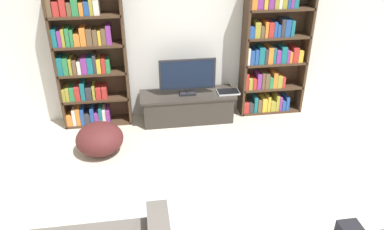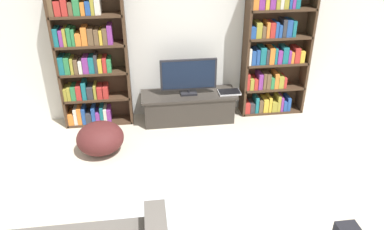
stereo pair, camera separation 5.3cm
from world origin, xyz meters
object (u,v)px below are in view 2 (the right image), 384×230
bookshelf_left (89,60)px  television (189,76)px  tv_stand (189,106)px  beanbag_ottoman (100,138)px  laptop (229,92)px  bookshelf_right (273,52)px

bookshelf_left → television: bookshelf_left is taller
tv_stand → beanbag_ottoman: bearing=-150.7°
television → laptop: 0.67m
laptop → beanbag_ottoman: size_ratio=0.53×
bookshelf_right → television: bearing=-173.8°
bookshelf_left → bookshelf_right: size_ratio=1.00×
tv_stand → laptop: 0.65m
bookshelf_left → beanbag_ottoman: (0.13, -0.84, -0.79)m
bookshelf_left → bookshelf_right: same height
bookshelf_right → television: bookshelf_right is taller
television → laptop: bearing=-4.6°
beanbag_ottoman → bookshelf_left: bearing=98.9°
bookshelf_left → bookshelf_right: (2.69, -0.00, -0.02)m
tv_stand → beanbag_ottoman: (-1.26, -0.71, -0.02)m
television → bookshelf_right: bearing=6.2°
laptop → bookshelf_right: bearing=15.4°
television → beanbag_ottoman: (-1.26, -0.70, -0.52)m
bookshelf_left → laptop: 2.08m
bookshelf_right → beanbag_ottoman: bearing=-161.9°
bookshelf_left → television: bearing=-5.8°
laptop → bookshelf_left: bearing=174.6°
laptop → tv_stand: bearing=174.2°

